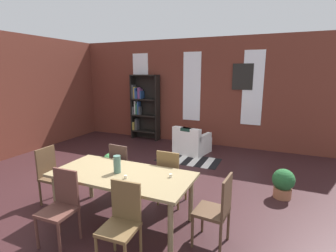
{
  "coord_description": "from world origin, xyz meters",
  "views": [
    {
      "loc": [
        2.47,
        -3.61,
        2.18
      ],
      "look_at": [
        0.25,
        1.48,
        1.0
      ],
      "focal_mm": 27.34,
      "sensor_mm": 36.0,
      "label": 1
    }
  ],
  "objects": [
    {
      "name": "dining_chair_far_right",
      "position": [
        0.93,
        0.02,
        0.51
      ],
      "size": [
        0.4,
        0.4,
        0.95
      ],
      "color": "brown",
      "rests_on": "ground"
    },
    {
      "name": "potted_plant_corner",
      "position": [
        2.65,
        1.03,
        0.28
      ],
      "size": [
        0.38,
        0.38,
        0.53
      ],
      "color": "#9E6042",
      "rests_on": "ground"
    },
    {
      "name": "striped_rug",
      "position": [
        0.48,
        2.22,
        0.0
      ],
      "size": [
        1.56,
        0.8,
        0.01
      ],
      "color": "black",
      "rests_on": "ground"
    },
    {
      "name": "window_pane_1",
      "position": [
        0.0,
        3.85,
        1.74
      ],
      "size": [
        0.55,
        0.02,
        2.05
      ],
      "primitive_type": "cube",
      "color": "white"
    },
    {
      "name": "dining_table",
      "position": [
        0.47,
        -0.69,
        0.67
      ],
      "size": [
        2.05,
        0.97,
        0.75
      ],
      "color": "olive",
      "rests_on": "ground"
    },
    {
      "name": "dining_chair_head_right",
      "position": [
        1.87,
        -0.7,
        0.51
      ],
      "size": [
        0.43,
        0.43,
        0.95
      ],
      "color": "#4E3625",
      "rests_on": "ground"
    },
    {
      "name": "window_pane_0",
      "position": [
        -1.77,
        3.85,
        1.74
      ],
      "size": [
        0.55,
        0.02,
        2.05
      ],
      "primitive_type": "cube",
      "color": "white"
    },
    {
      "name": "window_pane_2",
      "position": [
        1.77,
        3.85,
        1.74
      ],
      "size": [
        0.55,
        0.02,
        2.05
      ],
      "primitive_type": "cube",
      "color": "white"
    },
    {
      "name": "dining_chair_near_left",
      "position": [
        0.01,
        -1.4,
        0.51
      ],
      "size": [
        0.41,
        0.41,
        0.95
      ],
      "color": "#543029",
      "rests_on": "ground"
    },
    {
      "name": "vase_on_table",
      "position": [
        0.39,
        -0.69,
        0.87
      ],
      "size": [
        0.11,
        0.11,
        0.26
      ],
      "primitive_type": "cylinder",
      "color": "#4C7266",
      "rests_on": "dining_table"
    },
    {
      "name": "tealight_candle_1",
      "position": [
        1.17,
        -0.54,
        0.77
      ],
      "size": [
        0.04,
        0.04,
        0.05
      ],
      "primitive_type": "cylinder",
      "color": "silver",
      "rests_on": "dining_table"
    },
    {
      "name": "armchair_white",
      "position": [
        0.37,
        2.81,
        0.28
      ],
      "size": [
        0.94,
        0.94,
        0.75
      ],
      "color": "white",
      "rests_on": "ground"
    },
    {
      "name": "framed_picture",
      "position": [
        1.48,
        3.85,
        2.05
      ],
      "size": [
        0.56,
        0.03,
        0.72
      ],
      "primitive_type": "cube",
      "color": "black"
    },
    {
      "name": "ground_plane",
      "position": [
        0.0,
        0.0,
        0.0
      ],
      "size": [
        10.04,
        10.04,
        0.0
      ],
      "primitive_type": "plane",
      "color": "#311A1D"
    },
    {
      "name": "dining_chair_near_right",
      "position": [
        0.93,
        -1.4,
        0.51
      ],
      "size": [
        0.42,
        0.42,
        0.95
      ],
      "color": "brown",
      "rests_on": "ground"
    },
    {
      "name": "tealight_candle_0",
      "position": [
        0.62,
        -0.83,
        0.77
      ],
      "size": [
        0.04,
        0.04,
        0.05
      ],
      "primitive_type": "cylinder",
      "color": "silver",
      "rests_on": "dining_table"
    },
    {
      "name": "back_wall_brick",
      "position": [
        0.0,
        3.92,
        1.58
      ],
      "size": [
        8.57,
        0.12,
        3.16
      ],
      "primitive_type": "cube",
      "color": "brown",
      "rests_on": "ground"
    },
    {
      "name": "dining_chair_head_left",
      "position": [
        -0.93,
        -0.7,
        0.51
      ],
      "size": [
        0.41,
        0.41,
        0.95
      ],
      "color": "brown",
      "rests_on": "ground"
    },
    {
      "name": "bookshelf_tall",
      "position": [
        -1.59,
        3.68,
        1.09
      ],
      "size": [
        0.94,
        0.31,
        2.09
      ],
      "color": "black",
      "rests_on": "ground"
    },
    {
      "name": "potted_plant_by_shelf",
      "position": [
        -0.6,
        0.51,
        0.32
      ],
      "size": [
        0.39,
        0.39,
        0.55
      ],
      "color": "#9E6042",
      "rests_on": "ground"
    },
    {
      "name": "dining_chair_far_left",
      "position": [
        0.0,
        0.02,
        0.51
      ],
      "size": [
        0.43,
        0.43,
        0.95
      ],
      "color": "#402C25",
      "rests_on": "ground"
    }
  ]
}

